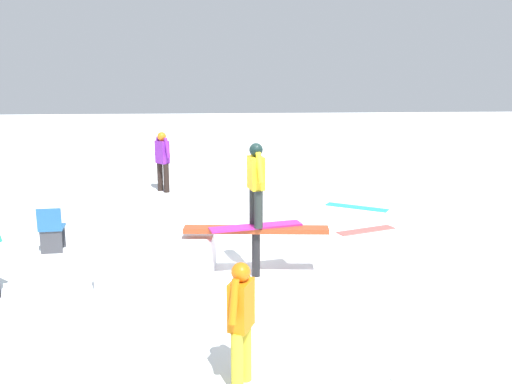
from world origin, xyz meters
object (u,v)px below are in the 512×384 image
object	(u,v)px
rail_feature	(256,235)
loose_snowboard_coral	(366,230)
main_rider_on_rail	(256,187)
folding_chair	(52,231)
bystander_orange	(241,318)
loose_snowboard_cyan	(357,207)
bystander_purple	(163,158)

from	to	relation	value
rail_feature	loose_snowboard_coral	bearing A→B (deg)	48.83
rail_feature	main_rider_on_rail	world-z (taller)	main_rider_on_rail
rail_feature	folding_chair	world-z (taller)	folding_chair
main_rider_on_rail	folding_chair	bearing A→B (deg)	144.78
main_rider_on_rail	bystander_orange	size ratio (longest dim) A/B	1.08
rail_feature	loose_snowboard_cyan	size ratio (longest dim) A/B	1.57
rail_feature	bystander_orange	world-z (taller)	bystander_orange
bystander_purple	loose_snowboard_cyan	xyz separation A→B (m)	(4.93, -2.11, -0.92)
bystander_purple	loose_snowboard_coral	xyz separation A→B (m)	(4.67, -4.06, -0.92)
main_rider_on_rail	bystander_orange	distance (m)	3.41
bystander_purple	loose_snowboard_cyan	world-z (taller)	bystander_purple
rail_feature	loose_snowboard_coral	size ratio (longest dim) A/B	1.82
bystander_orange	folding_chair	world-z (taller)	bystander_orange
loose_snowboard_coral	rail_feature	bearing A→B (deg)	-156.74
bystander_orange	rail_feature	bearing A→B (deg)	16.96
main_rider_on_rail	folding_chair	xyz separation A→B (m)	(-3.78, 1.51, -1.13)
loose_snowboard_coral	loose_snowboard_cyan	bearing A→B (deg)	61.37
loose_snowboard_cyan	bystander_purple	bearing A→B (deg)	-172.25
loose_snowboard_cyan	rail_feature	bearing A→B (deg)	-91.37
bystander_purple	folding_chair	size ratio (longest dim) A/B	1.88
rail_feature	main_rider_on_rail	xyz separation A→B (m)	(0.00, 0.00, 0.83)
rail_feature	folding_chair	bearing A→B (deg)	162.87
bystander_purple	bystander_orange	size ratio (longest dim) A/B	1.13
folding_chair	loose_snowboard_coral	bearing A→B (deg)	-176.69
rail_feature	bystander_purple	world-z (taller)	bystander_purple
bystander_purple	folding_chair	distance (m)	5.27
main_rider_on_rail	loose_snowboard_cyan	bearing A→B (deg)	44.24
rail_feature	loose_snowboard_cyan	xyz separation A→B (m)	(2.77, 4.39, -0.71)
bystander_orange	folding_chair	distance (m)	5.91
main_rider_on_rail	loose_snowboard_cyan	xyz separation A→B (m)	(2.77, 4.39, -1.54)
rail_feature	bystander_purple	xyz separation A→B (m)	(-2.15, 6.50, 0.21)
rail_feature	loose_snowboard_cyan	distance (m)	5.24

